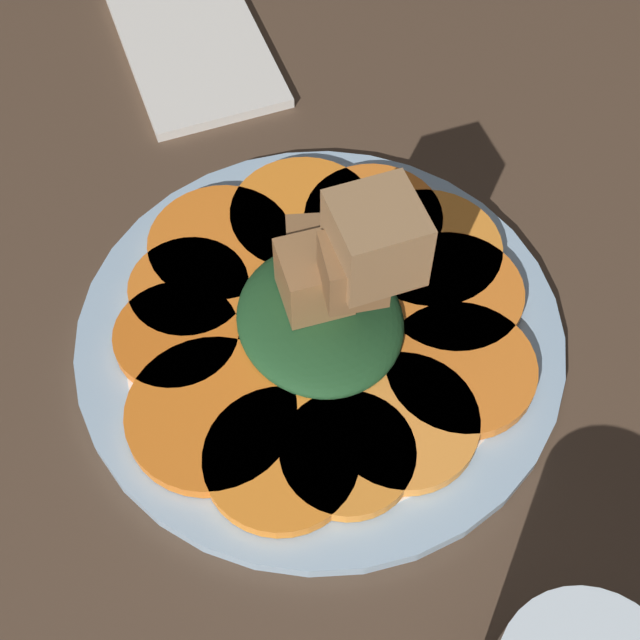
% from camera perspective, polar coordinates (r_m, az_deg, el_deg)
% --- Properties ---
extents(table_slab, '(1.20, 1.20, 0.02)m').
position_cam_1_polar(table_slab, '(0.56, 0.00, -1.73)').
color(table_slab, '#4C3828').
rests_on(table_slab, ground).
extents(plate, '(0.30, 0.30, 0.01)m').
position_cam_1_polar(plate, '(0.55, 0.00, -0.90)').
color(plate, '#99B7D1').
rests_on(plate, table_slab).
extents(carrot_slice_0, '(0.10, 0.10, 0.01)m').
position_cam_1_polar(carrot_slice_0, '(0.51, -6.96, -5.98)').
color(carrot_slice_0, orange).
rests_on(carrot_slice_0, plate).
extents(carrot_slice_1, '(0.09, 0.09, 0.01)m').
position_cam_1_polar(carrot_slice_1, '(0.50, -2.48, -8.89)').
color(carrot_slice_1, orange).
rests_on(carrot_slice_1, plate).
extents(carrot_slice_2, '(0.08, 0.08, 0.01)m').
position_cam_1_polar(carrot_slice_2, '(0.50, 1.78, -8.57)').
color(carrot_slice_2, orange).
rests_on(carrot_slice_2, plate).
extents(carrot_slice_3, '(0.09, 0.09, 0.01)m').
position_cam_1_polar(carrot_slice_3, '(0.51, 5.33, -6.48)').
color(carrot_slice_3, orange).
rests_on(carrot_slice_3, plate).
extents(carrot_slice_4, '(0.09, 0.09, 0.01)m').
position_cam_1_polar(carrot_slice_4, '(0.53, 8.99, -3.09)').
color(carrot_slice_4, orange).
rests_on(carrot_slice_4, plate).
extents(carrot_slice_5, '(0.09, 0.09, 0.01)m').
position_cam_1_polar(carrot_slice_5, '(0.56, 8.39, 1.71)').
color(carrot_slice_5, orange).
rests_on(carrot_slice_5, plate).
extents(carrot_slice_6, '(0.09, 0.09, 0.01)m').
position_cam_1_polar(carrot_slice_6, '(0.58, 6.94, 4.50)').
color(carrot_slice_6, orange).
rests_on(carrot_slice_6, plate).
extents(carrot_slice_7, '(0.09, 0.09, 0.01)m').
position_cam_1_polar(carrot_slice_7, '(0.59, 3.43, 6.44)').
color(carrot_slice_7, orange).
rests_on(carrot_slice_7, plate).
extents(carrot_slice_8, '(0.10, 0.10, 0.01)m').
position_cam_1_polar(carrot_slice_8, '(0.59, -1.10, 6.73)').
color(carrot_slice_8, orange).
rests_on(carrot_slice_8, plate).
extents(carrot_slice_9, '(0.09, 0.09, 0.01)m').
position_cam_1_polar(carrot_slice_9, '(0.58, -6.38, 4.84)').
color(carrot_slice_9, orange).
rests_on(carrot_slice_9, plate).
extents(carrot_slice_10, '(0.08, 0.08, 0.01)m').
position_cam_1_polar(carrot_slice_10, '(0.56, -8.38, 1.99)').
color(carrot_slice_10, orange).
rests_on(carrot_slice_10, plate).
extents(carrot_slice_11, '(0.08, 0.08, 0.01)m').
position_cam_1_polar(carrot_slice_11, '(0.54, -9.16, -1.05)').
color(carrot_slice_11, orange).
rests_on(carrot_slice_11, plate).
extents(center_pile, '(0.11, 0.10, 0.11)m').
position_cam_1_polar(center_pile, '(0.51, 0.75, 1.92)').
color(center_pile, '#1E4723').
rests_on(center_pile, plate).
extents(fork, '(0.20, 0.05, 0.00)m').
position_cam_1_polar(fork, '(0.55, 5.95, 0.57)').
color(fork, silver).
rests_on(fork, plate).
extents(napkin, '(0.17, 0.10, 0.01)m').
position_cam_1_polar(napkin, '(0.73, -8.18, 16.93)').
color(napkin, silver).
rests_on(napkin, table_slab).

